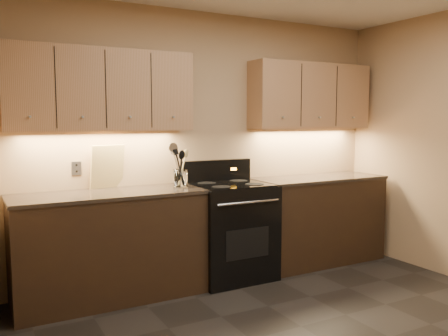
% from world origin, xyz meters
% --- Properties ---
extents(wall_back, '(4.00, 0.04, 2.60)m').
position_xyz_m(wall_back, '(0.00, 2.00, 1.30)').
color(wall_back, '#A2835F').
rests_on(wall_back, ground).
extents(wall_left, '(0.04, 4.00, 2.60)m').
position_xyz_m(wall_left, '(-2.00, 0.00, 1.30)').
color(wall_left, '#A2835F').
rests_on(wall_left, ground).
extents(counter_left, '(1.62, 0.62, 0.93)m').
position_xyz_m(counter_left, '(-1.10, 1.70, 0.47)').
color(counter_left, black).
rests_on(counter_left, ground).
extents(counter_right, '(1.46, 0.62, 0.93)m').
position_xyz_m(counter_right, '(1.18, 1.70, 0.47)').
color(counter_right, black).
rests_on(counter_right, ground).
extents(stove, '(0.76, 0.68, 1.14)m').
position_xyz_m(stove, '(0.08, 1.68, 0.48)').
color(stove, black).
rests_on(stove, ground).
extents(upper_cab_left, '(1.60, 0.30, 0.70)m').
position_xyz_m(upper_cab_left, '(-1.10, 1.85, 1.80)').
color(upper_cab_left, '#A57952').
rests_on(upper_cab_left, wall_back).
extents(upper_cab_right, '(1.44, 0.30, 0.70)m').
position_xyz_m(upper_cab_right, '(1.18, 1.85, 1.80)').
color(upper_cab_right, '#A57952').
rests_on(upper_cab_right, wall_back).
extents(outlet_plate, '(0.08, 0.01, 0.12)m').
position_xyz_m(outlet_plate, '(-1.30, 1.99, 1.12)').
color(outlet_plate, '#B2B5BA').
rests_on(outlet_plate, wall_back).
extents(utensil_crock, '(0.14, 0.14, 0.16)m').
position_xyz_m(utensil_crock, '(-0.42, 1.72, 1.01)').
color(utensil_crock, white).
rests_on(utensil_crock, counter_left).
extents(cutting_board, '(0.32, 0.14, 0.39)m').
position_xyz_m(cutting_board, '(-1.04, 1.96, 1.13)').
color(cutting_board, tan).
rests_on(cutting_board, counter_left).
extents(wooden_spoon, '(0.18, 0.14, 0.34)m').
position_xyz_m(wooden_spoon, '(-0.44, 1.71, 1.12)').
color(wooden_spoon, tan).
rests_on(wooden_spoon, utensil_crock).
extents(black_spoon, '(0.07, 0.16, 0.34)m').
position_xyz_m(black_spoon, '(-0.43, 1.74, 1.11)').
color(black_spoon, black).
rests_on(black_spoon, utensil_crock).
extents(black_turner, '(0.16, 0.11, 0.37)m').
position_xyz_m(black_turner, '(-0.40, 1.70, 1.12)').
color(black_turner, black).
rests_on(black_turner, utensil_crock).
extents(steel_spatula, '(0.19, 0.15, 0.38)m').
position_xyz_m(steel_spatula, '(-0.39, 1.73, 1.13)').
color(steel_spatula, silver).
rests_on(steel_spatula, utensil_crock).
extents(steel_skimmer, '(0.19, 0.12, 0.40)m').
position_xyz_m(steel_skimmer, '(-0.39, 1.70, 1.14)').
color(steel_skimmer, silver).
rests_on(steel_skimmer, utensil_crock).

